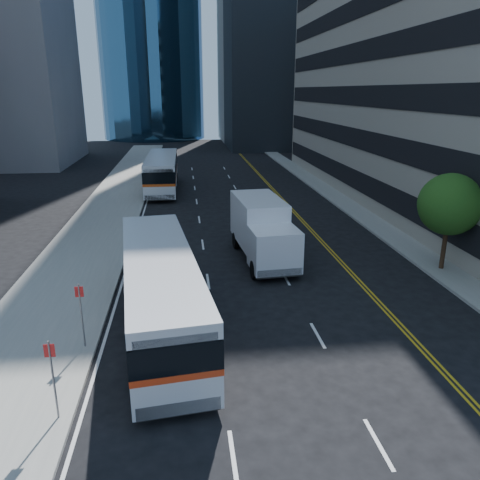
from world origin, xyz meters
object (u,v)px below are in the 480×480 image
Objects in this scene: street_tree at (450,205)px; bus_rear at (162,171)px; bus_front at (160,288)px; box_truck at (262,229)px.

street_tree reaches higher than bus_rear.
street_tree is 28.38m from bus_rear.
bus_front is 1.72× the size of box_truck.
bus_front is at bearing -162.62° from street_tree.
bus_rear reaches higher than bus_front.
box_truck is (6.36, -20.73, 0.01)m from bus_rear.
box_truck is at bearing 162.60° from street_tree.
bus_rear is at bearing 123.43° from street_tree.
box_truck reaches higher than bus_rear.
box_truck reaches higher than bus_front.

